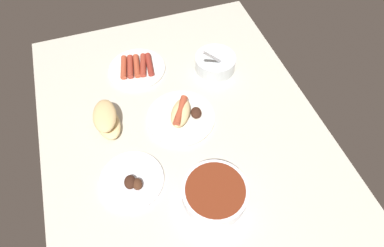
{
  "coord_description": "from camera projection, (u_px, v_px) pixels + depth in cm",
  "views": [
    {
      "loc": [
        54.95,
        -15.69,
        87.5
      ],
      "look_at": [
        -0.84,
        2.9,
        3.0
      ],
      "focal_mm": 30.16,
      "sensor_mm": 36.0,
      "label": 1
    }
  ],
  "objects": [
    {
      "name": "ground_plane",
      "position": [
        184.0,
        136.0,
        1.06
      ],
      "size": [
        120.0,
        90.0,
        3.0
      ],
      "primitive_type": "cube",
      "color": "beige"
    },
    {
      "name": "plate_hotdog_assembled",
      "position": [
        181.0,
        115.0,
        1.06
      ],
      "size": [
        22.67,
        22.67,
        5.61
      ],
      "color": "white",
      "rests_on": "ground_plane"
    },
    {
      "name": "plate_sausages",
      "position": [
        137.0,
        68.0,
        1.2
      ],
      "size": [
        20.8,
        20.8,
        3.16
      ],
      "color": "white",
      "rests_on": "ground_plane"
    },
    {
      "name": "bowl_chili",
      "position": [
        215.0,
        193.0,
        0.9
      ],
      "size": [
        18.58,
        18.58,
        5.21
      ],
      "color": "white",
      "rests_on": "ground_plane"
    },
    {
      "name": "bowl_coleslaw",
      "position": [
        215.0,
        62.0,
        1.19
      ],
      "size": [
        14.95,
        14.95,
        14.81
      ],
      "color": "silver",
      "rests_on": "ground_plane"
    },
    {
      "name": "bread_stack",
      "position": [
        107.0,
        120.0,
        1.03
      ],
      "size": [
        14.39,
        9.06,
        7.2
      ],
      "color": "#E5C689",
      "rests_on": "ground_plane"
    },
    {
      "name": "plate_grilled_meat",
      "position": [
        132.0,
        180.0,
        0.94
      ],
      "size": [
        18.84,
        18.84,
        3.95
      ],
      "color": "white",
      "rests_on": "ground_plane"
    }
  ]
}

